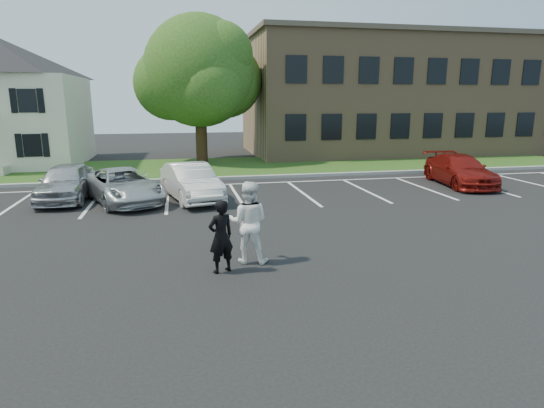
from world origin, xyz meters
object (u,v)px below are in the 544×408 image
(office_building, at_px, (398,95))
(car_white_sedan, at_px, (191,182))
(tree, at_px, (201,74))
(car_silver_west, at_px, (67,182))
(car_red_compact, at_px, (460,170))
(car_silver_minivan, at_px, (123,186))
(man_white_shirt, at_px, (248,222))
(man_black_suit, at_px, (221,237))

(office_building, xyz_separation_m, car_white_sedan, (-15.85, -14.31, -3.45))
(tree, xyz_separation_m, car_silver_west, (-5.86, -9.92, -4.62))
(office_building, xyz_separation_m, car_red_compact, (-3.62, -13.59, -3.47))
(car_white_sedan, distance_m, car_red_compact, 12.26)
(car_white_sedan, bearing_deg, car_silver_minivan, 164.51)
(office_building, xyz_separation_m, man_white_shirt, (-14.73, -21.71, -3.16))
(office_building, bearing_deg, man_black_suit, -124.76)
(office_building, distance_m, man_black_suit, 27.29)
(man_black_suit, bearing_deg, car_white_sedan, -111.72)
(car_silver_minivan, bearing_deg, man_white_shirt, -86.42)
(tree, distance_m, car_white_sedan, 11.82)
(office_building, distance_m, car_white_sedan, 21.63)
(car_white_sedan, bearing_deg, man_black_suit, -101.05)
(man_white_shirt, distance_m, car_white_sedan, 7.49)
(tree, distance_m, car_silver_minivan, 12.29)
(car_silver_west, bearing_deg, car_silver_minivan, -18.80)
(tree, height_order, man_black_suit, tree)
(man_black_suit, xyz_separation_m, car_silver_west, (-5.16, 8.84, -0.12))
(car_white_sedan, bearing_deg, car_silver_west, 155.33)
(car_silver_minivan, bearing_deg, car_white_sedan, -24.11)
(car_white_sedan, xyz_separation_m, car_red_compact, (12.24, 0.72, -0.02))
(tree, height_order, car_white_sedan, tree)
(man_black_suit, height_order, man_white_shirt, man_white_shirt)
(tree, distance_m, car_red_compact, 15.73)
(car_silver_west, distance_m, car_silver_minivan, 2.35)
(tree, relative_size, car_silver_west, 2.06)
(car_silver_minivan, bearing_deg, car_red_compact, -20.10)
(tree, relative_size, car_white_sedan, 2.04)
(man_white_shirt, bearing_deg, car_silver_west, -36.91)
(man_black_suit, distance_m, car_red_compact, 14.66)
(car_silver_west, bearing_deg, car_red_compact, 1.23)
(office_building, bearing_deg, car_silver_west, -146.93)
(car_silver_west, bearing_deg, man_black_suit, -57.90)
(office_building, distance_m, car_silver_minivan, 23.54)
(office_building, relative_size, car_silver_west, 5.25)
(office_building, height_order, car_white_sedan, office_building)
(man_white_shirt, xyz_separation_m, car_silver_west, (-5.88, 8.29, -0.27))
(car_silver_minivan, distance_m, car_white_sedan, 2.55)
(car_red_compact, bearing_deg, man_black_suit, -136.46)
(office_building, height_order, car_red_compact, office_building)
(man_black_suit, bearing_deg, car_silver_minivan, -94.41)
(office_building, bearing_deg, tree, -166.65)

